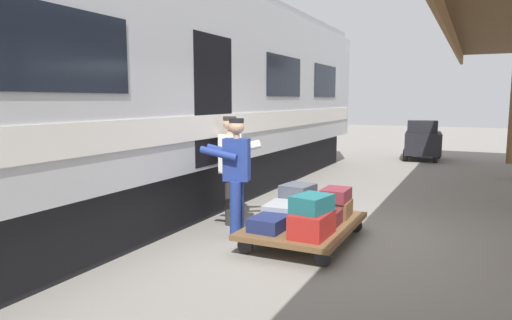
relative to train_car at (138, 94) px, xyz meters
name	(u,v)px	position (x,y,z in m)	size (l,w,h in m)	color
ground_plane	(346,240)	(-3.64, 0.00, -2.06)	(60.00, 60.00, 0.00)	gray
train_car	(138,94)	(0.00, 0.00, 0.00)	(3.02, 16.28, 4.00)	#B7BABF
luggage_cart	(304,225)	(-3.14, 0.34, -1.83)	(1.30, 1.95, 0.28)	brown
suitcase_maroon_trunk	(325,218)	(-3.43, 0.34, -1.69)	(0.37, 0.48, 0.20)	maroon
suitcase_navy_fabric	(269,223)	(-2.85, 0.88, -1.70)	(0.41, 0.52, 0.18)	navy
suitcase_gray_aluminum	(285,212)	(-2.85, 0.34, -1.66)	(0.50, 0.59, 0.24)	#9EA0A5
suitcase_yellow_case	(299,206)	(-2.85, -0.19, -1.69)	(0.37, 0.52, 0.18)	gold
suitcase_brown_leather	(336,208)	(-3.43, -0.19, -1.67)	(0.39, 0.48, 0.23)	brown
suitcase_red_plastic	(312,224)	(-3.43, 0.88, -1.64)	(0.42, 0.64, 0.30)	#AD231E
suitcase_teal_softside	(312,204)	(-3.41, 0.85, -1.38)	(0.38, 0.51, 0.21)	#1E666B
suitcase_slate_roller	(298,193)	(-2.84, -0.17, -1.48)	(0.42, 0.47, 0.25)	#4C515B
suitcase_burgundy_valise	(336,195)	(-3.42, -0.18, -1.46)	(0.36, 0.49, 0.18)	maroon
porter_in_overalls	(235,173)	(-2.15, 0.53, -1.14)	(0.72, 0.54, 1.70)	navy
porter_by_door	(231,166)	(-1.75, -0.07, -1.14)	(0.74, 0.62, 1.70)	#332D28
baggage_tug	(423,141)	(-3.62, -9.58, -1.43)	(1.27, 1.81, 1.30)	black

